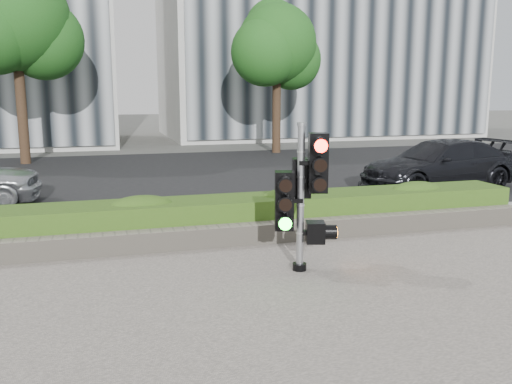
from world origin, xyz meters
TOP-DOWN VIEW (x-y plane):
  - ground at (0.00, 0.00)m, footprint 120.00×120.00m
  - sidewalk at (0.00, -2.50)m, footprint 16.00×11.00m
  - road at (0.00, 10.00)m, footprint 60.00×13.00m
  - curb at (0.00, 3.15)m, footprint 60.00×0.25m
  - stone_wall at (0.00, 1.90)m, footprint 12.00×0.32m
  - hedge at (0.00, 2.55)m, footprint 12.00×1.00m
  - building_right at (11.00, 25.00)m, footprint 18.00×10.00m
  - tree_left at (-4.52, 14.56)m, footprint 4.61×4.03m
  - tree_right at (5.48, 15.55)m, footprint 4.10×3.58m
  - traffic_signal at (0.91, 0.34)m, footprint 0.79×0.64m
  - car_dark at (6.91, 5.74)m, footprint 4.70×2.36m

SIDE VIEW (x-z plane):
  - ground at x=0.00m, z-range 0.00..0.00m
  - road at x=0.00m, z-range 0.00..0.02m
  - sidewalk at x=0.00m, z-range 0.00..0.03m
  - curb at x=0.00m, z-range 0.00..0.12m
  - stone_wall at x=0.00m, z-range 0.03..0.37m
  - hedge at x=0.00m, z-range 0.03..0.71m
  - car_dark at x=6.91m, z-range 0.02..1.33m
  - traffic_signal at x=0.91m, z-range 0.14..2.29m
  - tree_right at x=5.48m, z-range 1.22..7.75m
  - tree_left at x=-4.52m, z-range 1.37..8.72m
  - building_right at x=11.00m, z-range 0.00..12.00m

